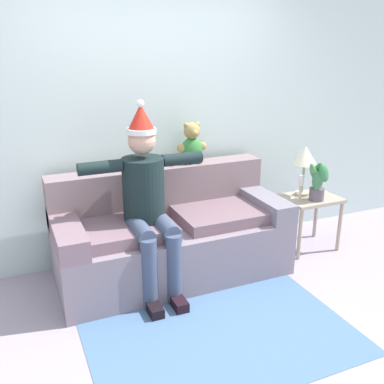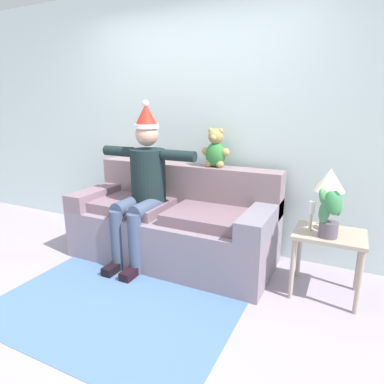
% 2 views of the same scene
% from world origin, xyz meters
% --- Properties ---
extents(ground_plane, '(10.00, 10.00, 0.00)m').
position_xyz_m(ground_plane, '(0.00, 0.00, 0.00)').
color(ground_plane, '#9F92A4').
extents(back_wall, '(7.00, 0.10, 2.70)m').
position_xyz_m(back_wall, '(0.00, 1.55, 1.35)').
color(back_wall, silver).
rests_on(back_wall, ground_plane).
extents(couch, '(1.99, 0.87, 0.92)m').
position_xyz_m(couch, '(0.00, 1.04, 0.36)').
color(couch, gray).
rests_on(couch, ground_plane).
extents(person_seated, '(1.02, 0.77, 1.55)m').
position_xyz_m(person_seated, '(-0.25, 0.87, 0.80)').
color(person_seated, black).
rests_on(person_seated, ground_plane).
extents(teddy_bear, '(0.29, 0.17, 0.38)m').
position_xyz_m(teddy_bear, '(0.32, 1.30, 1.09)').
color(teddy_bear, '#317D38').
rests_on(teddy_bear, couch).
extents(side_table, '(0.53, 0.42, 0.54)m').
position_xyz_m(side_table, '(1.44, 0.95, 0.45)').
color(side_table, tan).
rests_on(side_table, ground_plane).
extents(table_lamp, '(0.24, 0.24, 0.50)m').
position_xyz_m(table_lamp, '(1.39, 1.04, 0.92)').
color(table_lamp, '#B6AA8E').
rests_on(table_lamp, side_table).
extents(potted_plant, '(0.22, 0.23, 0.39)m').
position_xyz_m(potted_plant, '(1.43, 0.86, 0.74)').
color(potted_plant, '#5D525D').
rests_on(potted_plant, side_table).
extents(candle_tall, '(0.04, 0.04, 0.24)m').
position_xyz_m(candle_tall, '(1.29, 0.93, 0.70)').
color(candle_tall, beige).
rests_on(candle_tall, side_table).
extents(area_rug, '(1.85, 1.20, 0.01)m').
position_xyz_m(area_rug, '(0.00, -0.00, 0.00)').
color(area_rug, '#4C6E98').
rests_on(area_rug, ground_plane).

